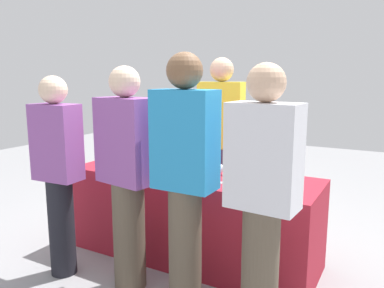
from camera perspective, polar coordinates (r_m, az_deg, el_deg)
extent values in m
plane|color=gray|center=(3.50, 0.00, -16.38)|extent=(12.00, 12.00, 0.00)
cube|color=maroon|center=(3.35, 0.00, -10.61)|extent=(2.12, 0.72, 0.75)
cylinder|color=black|center=(3.59, -8.13, -1.15)|extent=(0.07, 0.07, 0.23)
cylinder|color=black|center=(3.56, -8.19, 1.36)|extent=(0.03, 0.03, 0.09)
cylinder|color=gold|center=(3.55, -8.21, 2.20)|extent=(0.03, 0.03, 0.02)
cylinder|color=silver|center=(3.59, -8.12, -1.33)|extent=(0.07, 0.07, 0.08)
cylinder|color=black|center=(3.52, -4.33, -1.53)|extent=(0.07, 0.07, 0.20)
cylinder|color=black|center=(3.49, -4.36, 0.78)|extent=(0.03, 0.03, 0.09)
cylinder|color=black|center=(3.48, -4.37, 1.60)|extent=(0.03, 0.03, 0.02)
cylinder|color=silver|center=(3.52, -4.32, -1.69)|extent=(0.07, 0.07, 0.07)
cylinder|color=black|center=(3.40, -2.80, -1.73)|extent=(0.07, 0.07, 0.22)
cylinder|color=black|center=(3.37, -2.82, 0.82)|extent=(0.03, 0.03, 0.08)
cylinder|color=maroon|center=(3.37, -2.83, 1.66)|extent=(0.03, 0.03, 0.02)
cylinder|color=silver|center=(3.40, -2.80, -1.91)|extent=(0.07, 0.07, 0.08)
cylinder|color=black|center=(3.21, 6.43, -2.67)|extent=(0.07, 0.07, 0.20)
cylinder|color=black|center=(3.18, 6.48, -0.12)|extent=(0.03, 0.03, 0.09)
cylinder|color=gold|center=(3.18, 6.50, 0.82)|extent=(0.03, 0.03, 0.02)
cylinder|color=silver|center=(3.22, 6.42, -2.85)|extent=(0.07, 0.07, 0.07)
cylinder|color=black|center=(3.15, 9.91, -2.66)|extent=(0.07, 0.07, 0.24)
cylinder|color=black|center=(3.12, 10.00, 0.20)|extent=(0.03, 0.03, 0.08)
cylinder|color=gold|center=(3.11, 10.03, 1.07)|extent=(0.03, 0.03, 0.02)
cylinder|color=silver|center=(3.15, 9.91, -2.87)|extent=(0.07, 0.07, 0.08)
cylinder|color=silver|center=(3.45, -10.30, -3.57)|extent=(0.06, 0.06, 0.00)
cylinder|color=silver|center=(3.44, -10.32, -3.01)|extent=(0.01, 0.01, 0.07)
sphere|color=silver|center=(3.43, -10.35, -1.93)|extent=(0.07, 0.07, 0.07)
cylinder|color=silver|center=(3.30, -4.09, -4.06)|extent=(0.06, 0.06, 0.00)
cylinder|color=silver|center=(3.29, -4.10, -3.44)|extent=(0.01, 0.01, 0.07)
sphere|color=silver|center=(3.28, -4.11, -2.39)|extent=(0.06, 0.06, 0.06)
cylinder|color=silver|center=(3.12, -1.54, -4.89)|extent=(0.07, 0.07, 0.00)
cylinder|color=silver|center=(3.10, -1.55, -4.16)|extent=(0.01, 0.01, 0.08)
sphere|color=silver|center=(3.09, -1.55, -2.97)|extent=(0.06, 0.06, 0.06)
sphere|color=#590C19|center=(3.09, -1.55, -3.16)|extent=(0.03, 0.03, 0.03)
cylinder|color=silver|center=(3.04, 3.02, -5.26)|extent=(0.06, 0.06, 0.00)
cylinder|color=silver|center=(3.03, 3.02, -4.52)|extent=(0.01, 0.01, 0.08)
sphere|color=silver|center=(3.02, 3.03, -3.27)|extent=(0.07, 0.07, 0.07)
cylinder|color=silver|center=(2.95, 4.13, -5.79)|extent=(0.06, 0.06, 0.00)
cylinder|color=silver|center=(2.93, 4.14, -5.02)|extent=(0.01, 0.01, 0.08)
sphere|color=silver|center=(2.92, 4.16, -3.68)|extent=(0.07, 0.07, 0.07)
sphere|color=#590C19|center=(2.92, 4.16, -3.91)|extent=(0.04, 0.04, 0.04)
cylinder|color=silver|center=(2.87, 8.86, -6.31)|extent=(0.07, 0.07, 0.00)
cylinder|color=silver|center=(2.86, 8.88, -5.55)|extent=(0.01, 0.01, 0.07)
sphere|color=silver|center=(2.84, 8.92, -4.26)|extent=(0.07, 0.07, 0.07)
cylinder|color=silver|center=(3.71, -10.64, -1.33)|extent=(0.24, 0.24, 0.17)
cylinder|color=#3F3351|center=(3.92, 4.24, -6.66)|extent=(0.24, 0.24, 0.86)
cube|color=yellow|center=(3.78, 4.38, 4.35)|extent=(0.46, 0.29, 0.64)
sphere|color=#D8AD8C|center=(3.76, 4.47, 11.02)|extent=(0.23, 0.23, 0.23)
cylinder|color=black|center=(3.24, -18.89, -11.64)|extent=(0.20, 0.20, 0.77)
cube|color=#8C4C99|center=(3.06, -19.61, 0.23)|extent=(0.37, 0.22, 0.58)
sphere|color=beige|center=(3.03, -20.05, 7.62)|extent=(0.21, 0.21, 0.21)
cylinder|color=brown|center=(2.93, -9.36, -13.25)|extent=(0.24, 0.24, 0.81)
cube|color=#8C4C99|center=(2.73, -9.78, 0.49)|extent=(0.46, 0.30, 0.61)
sphere|color=beige|center=(2.69, -10.04, 9.16)|extent=(0.22, 0.22, 0.22)
cylinder|color=brown|center=(2.63, -1.03, -15.44)|extent=(0.22, 0.22, 0.84)
cube|color=#268CCC|center=(2.41, -1.08, 0.61)|extent=(0.40, 0.22, 0.63)
sphere|color=brown|center=(2.38, -1.12, 10.91)|extent=(0.23, 0.23, 0.23)
cylinder|color=brown|center=(2.43, 10.11, -18.35)|extent=(0.22, 0.22, 0.81)
cube|color=silver|center=(2.19, 10.67, -1.84)|extent=(0.42, 0.25, 0.61)
sphere|color=#D8AD8C|center=(2.15, 11.03, 9.01)|extent=(0.22, 0.22, 0.22)
cube|color=white|center=(4.54, -5.72, -4.52)|extent=(0.63, 0.06, 0.83)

